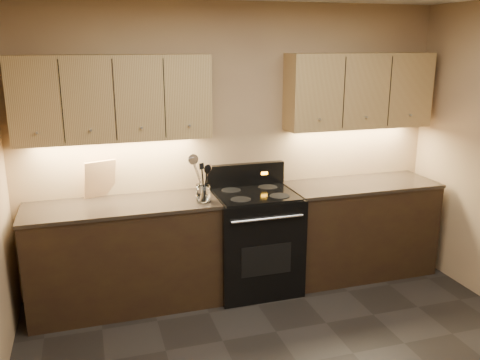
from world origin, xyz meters
The scene contains 14 objects.
wall_back centered at (0.00, 2.00, 1.30)m, with size 4.00×0.04×2.60m, color tan.
counter_left centered at (-1.10, 1.70, 0.47)m, with size 1.62×0.62×0.93m.
counter_right centered at (1.18, 1.70, 0.47)m, with size 1.46×0.62×0.93m.
stove centered at (0.08, 1.68, 0.48)m, with size 0.76×0.68×1.14m.
upper_cab_left centered at (-1.10, 1.85, 1.80)m, with size 1.60×0.30×0.70m, color tan.
upper_cab_right centered at (1.18, 1.85, 1.80)m, with size 1.44×0.30×0.70m, color tan.
outlet_plate centered at (-1.30, 1.99, 1.12)m, with size 0.09×0.01×0.12m, color #B2B5BA.
utensil_crock centered at (-0.42, 1.57, 1.00)m, with size 0.16×0.16×0.15m.
cutting_board centered at (-1.25, 1.95, 1.10)m, with size 0.27×0.02×0.35m, color tan.
wooden_spoon centered at (-0.44, 1.57, 1.10)m, with size 0.06×0.06×0.31m, color tan, non-canonical shape.
black_spoon centered at (-0.42, 1.59, 1.12)m, with size 0.06×0.06×0.34m, color black, non-canonical shape.
black_turner centered at (-0.41, 1.55, 1.11)m, with size 0.08×0.08×0.33m, color black, non-canonical shape.
steel_spatula centered at (-0.40, 1.57, 1.15)m, with size 0.08×0.08×0.40m, color silver, non-canonical shape.
steel_skimmer centered at (-0.39, 1.57, 1.14)m, with size 0.09×0.09×0.39m, color silver, non-canonical shape.
Camera 1 is at (-1.34, -2.48, 2.24)m, focal length 38.00 mm.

